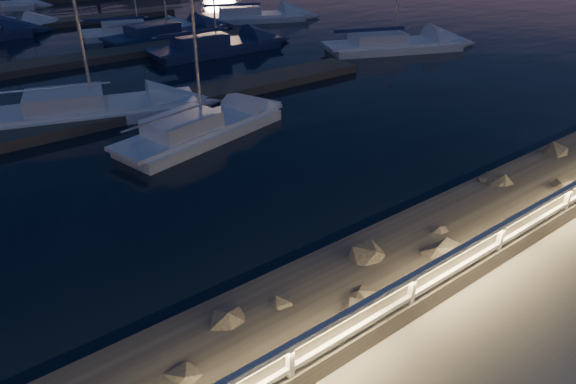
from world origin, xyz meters
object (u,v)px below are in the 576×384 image
sailboat_b (198,128)px  sailboat_g (136,31)px  sailboat_c (213,46)px  sailboat_f (88,108)px  sailboat_d (390,44)px  sailboat_j (3,28)px  sailboat_h (165,33)px  guard_rail (473,250)px  sailboat_l (251,16)px

sailboat_b → sailboat_g: 19.51m
sailboat_c → sailboat_f: 11.99m
sailboat_d → sailboat_j: (-18.26, 19.97, -0.01)m
sailboat_f → sailboat_c: bearing=51.7°
sailboat_h → sailboat_j: size_ratio=1.19×
guard_rail → sailboat_h: sailboat_h is taller
sailboat_d → sailboat_h: 15.10m
guard_rail → sailboat_l: 33.96m
sailboat_h → sailboat_f: bearing=-134.4°
sailboat_f → sailboat_l: 22.37m
sailboat_h → sailboat_g: bearing=114.0°
sailboat_f → sailboat_g: (7.93, 14.07, -0.05)m
sailboat_g → sailboat_j: 9.67m
sailboat_b → sailboat_l: 23.85m
sailboat_f → sailboat_j: 20.59m
sailboat_f → sailboat_d: bearing=19.2°
sailboat_b → sailboat_f: bearing=105.8°
sailboat_f → sailboat_h: bearing=70.1°
sailboat_c → sailboat_d: (9.13, -6.16, -0.01)m
sailboat_c → sailboat_h: 5.33m
sailboat_f → sailboat_j: bearing=105.2°
sailboat_j → sailboat_g: bearing=-63.5°
sailboat_b → sailboat_g: size_ratio=0.95×
sailboat_g → sailboat_j: bearing=155.2°
guard_rail → sailboat_g: bearing=80.7°
guard_rail → sailboat_j: bearing=93.2°
sailboat_c → sailboat_g: size_ratio=1.10×
sailboat_c → sailboat_l: bearing=45.1°
sailboat_d → sailboat_j: sailboat_d is taller
sailboat_b → sailboat_d: size_ratio=0.83×
sailboat_b → sailboat_h: 17.96m
sailboat_b → sailboat_l: bearing=38.1°
sailboat_b → sailboat_f: (-2.64, 4.70, 0.04)m
sailboat_h → sailboat_j: bearing=127.3°
sailboat_c → guard_rail: bearing=-105.3°
sailboat_l → sailboat_g: bearing=-157.8°
sailboat_g → sailboat_j: size_ratio=1.05×
guard_rail → sailboat_h: 29.39m
sailboat_d → sailboat_j: size_ratio=1.19×
sailboat_g → sailboat_h: (1.23, -2.03, 0.02)m
sailboat_c → sailboat_f: bearing=-144.3°
sailboat_h → sailboat_l: bearing=6.1°
sailboat_g → sailboat_h: sailboat_h is taller
sailboat_g → sailboat_f: bearing=-101.9°
sailboat_b → sailboat_j: (-1.88, 25.28, 0.00)m
sailboat_l → sailboat_d: bearing=-60.6°
guard_rail → sailboat_f: bearing=99.8°
sailboat_f → sailboat_j: (0.77, 20.58, -0.04)m
sailboat_d → sailboat_g: (-11.10, 13.47, -0.02)m
sailboat_f → sailboat_h: sailboat_h is taller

